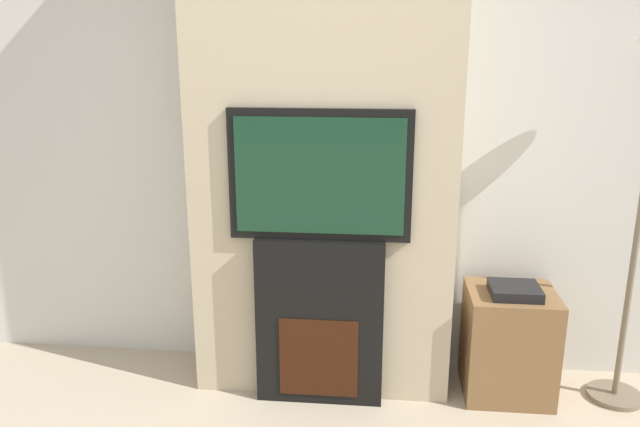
# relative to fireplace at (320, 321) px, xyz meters

# --- Properties ---
(wall_back) EXTENTS (6.00, 0.06, 2.70)m
(wall_back) POSITION_rel_fireplace_xyz_m (0.00, 0.43, 0.93)
(wall_back) COLOR silver
(wall_back) RESTS_ON ground_plane
(chimney_breast) EXTENTS (1.28, 0.39, 2.70)m
(chimney_breast) POSITION_rel_fireplace_xyz_m (0.00, 0.20, 0.93)
(chimney_breast) COLOR #BCAD8E
(chimney_breast) RESTS_ON ground_plane
(fireplace) EXTENTS (0.62, 0.15, 0.84)m
(fireplace) POSITION_rel_fireplace_xyz_m (0.00, 0.00, 0.00)
(fireplace) COLOR black
(fireplace) RESTS_ON ground_plane
(television) EXTENTS (0.85, 0.07, 0.61)m
(television) POSITION_rel_fireplace_xyz_m (0.00, -0.00, 0.73)
(television) COLOR black
(television) RESTS_ON fireplace
(media_stand) EXTENTS (0.43, 0.39, 0.60)m
(media_stand) POSITION_rel_fireplace_xyz_m (0.94, 0.14, -0.14)
(media_stand) COLOR brown
(media_stand) RESTS_ON ground_plane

